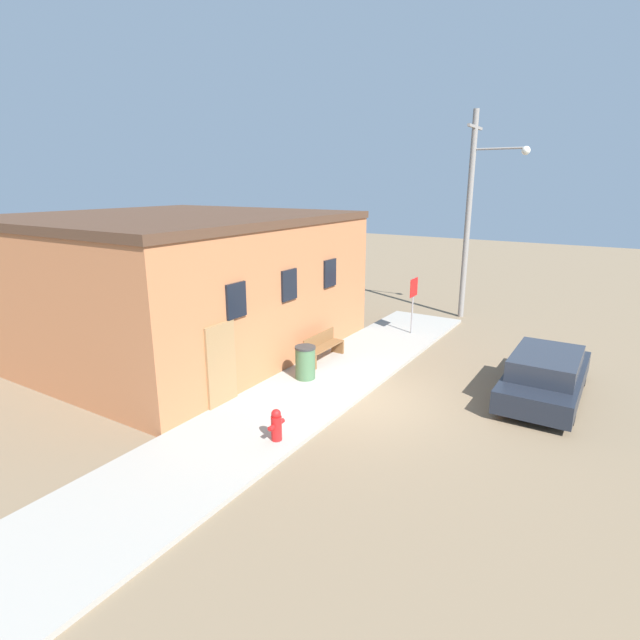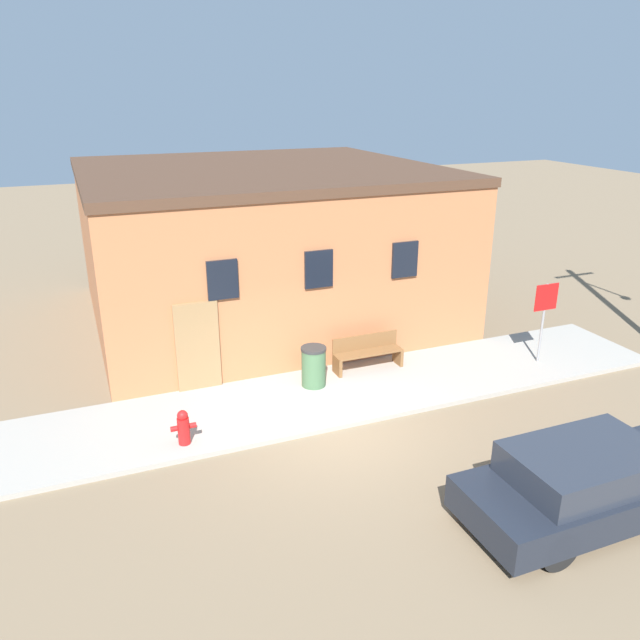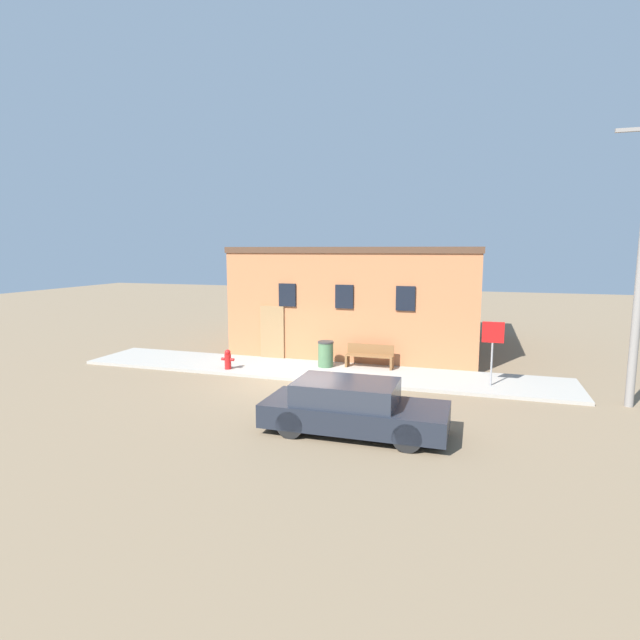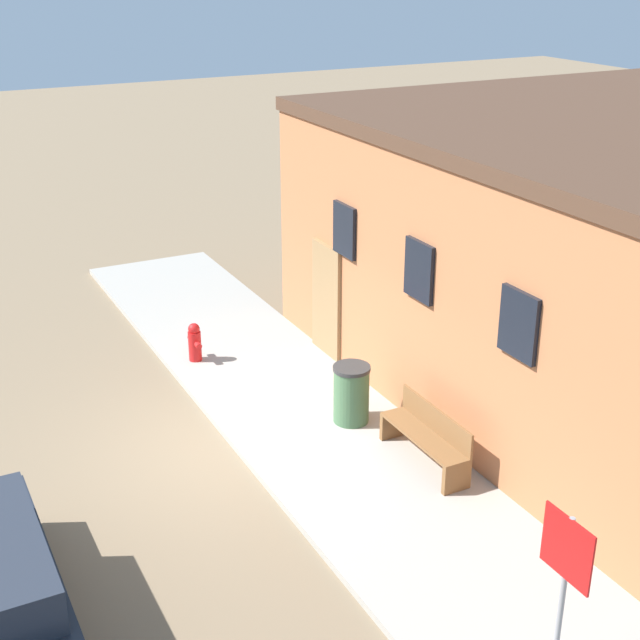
# 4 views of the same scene
# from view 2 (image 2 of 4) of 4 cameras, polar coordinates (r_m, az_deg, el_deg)

# --- Properties ---
(ground_plane) EXTENTS (80.00, 80.00, 0.00)m
(ground_plane) POSITION_cam_2_polar(r_m,az_deg,el_deg) (13.10, 1.44, -10.10)
(ground_plane) COLOR #7A664C
(sidewalk) EXTENTS (17.75, 2.83, 0.11)m
(sidewalk) POSITION_cam_2_polar(r_m,az_deg,el_deg) (14.21, -0.86, -7.22)
(sidewalk) COLOR #9E998E
(sidewalk) RESTS_ON ground
(brick_building) EXTENTS (9.99, 9.55, 4.53)m
(brick_building) POSITION_cam_2_polar(r_m,az_deg,el_deg) (19.15, -5.49, 7.10)
(brick_building) COLOR #B26B42
(brick_building) RESTS_ON ground
(fire_hydrant) EXTENTS (0.49, 0.24, 0.72)m
(fire_hydrant) POSITION_cam_2_polar(r_m,az_deg,el_deg) (12.58, -12.38, -9.56)
(fire_hydrant) COLOR red
(fire_hydrant) RESTS_ON sidewalk
(stop_sign) EXTENTS (0.67, 0.06, 2.07)m
(stop_sign) POSITION_cam_2_polar(r_m,az_deg,el_deg) (16.37, 19.86, 1.03)
(stop_sign) COLOR gray
(stop_sign) RESTS_ON sidewalk
(bench) EXTENTS (1.75, 0.44, 0.85)m
(bench) POSITION_cam_2_polar(r_m,az_deg,el_deg) (15.45, 4.34, -2.95)
(bench) COLOR brown
(bench) RESTS_ON sidewalk
(trash_bin) EXTENTS (0.59, 0.59, 0.96)m
(trash_bin) POSITION_cam_2_polar(r_m,az_deg,el_deg) (14.51, -0.59, -4.26)
(trash_bin) COLOR #426642
(trash_bin) RESTS_ON sidewalk
(parked_car) EXTENTS (4.44, 1.79, 1.27)m
(parked_car) POSITION_cam_2_polar(r_m,az_deg,el_deg) (11.38, 23.37, -13.48)
(parked_car) COLOR black
(parked_car) RESTS_ON ground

